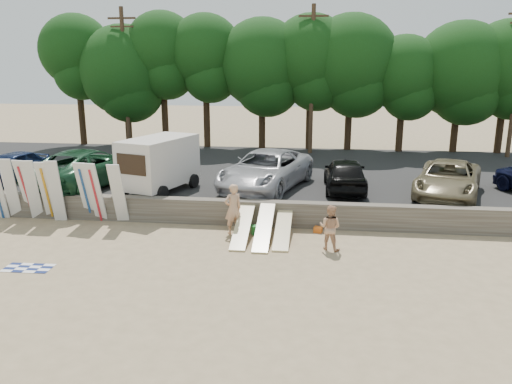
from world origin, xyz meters
TOP-DOWN VIEW (x-y plane):
  - ground at (0.00, 0.00)m, footprint 120.00×120.00m
  - seawall at (0.00, 3.00)m, footprint 44.00×0.50m
  - parking_lot at (0.00, 10.50)m, footprint 44.00×14.50m
  - treeline at (0.58, 17.57)m, footprint 33.07×6.11m
  - utility_poles at (2.00, 16.00)m, footprint 25.80×0.26m
  - box_trailer at (-4.42, 5.13)m, footprint 3.00×4.16m
  - car_0 at (-12.13, 6.16)m, footprint 2.38×4.44m
  - car_1 at (-8.13, 5.80)m, footprint 3.90×6.65m
  - car_2 at (0.18, 6.25)m, footprint 4.47×6.71m
  - car_3 at (3.73, 6.30)m, footprint 1.86×4.44m
  - car_4 at (8.06, 5.90)m, footprint 4.00×5.84m
  - surfboard_upright_1 at (-9.88, 2.57)m, footprint 0.56×0.61m
  - surfboard_upright_2 at (-9.24, 2.61)m, footprint 0.59×0.77m
  - surfboard_upright_3 at (-8.90, 2.51)m, footprint 0.60×0.74m
  - surfboard_upright_4 at (-8.27, 2.49)m, footprint 0.58×0.83m
  - surfboard_upright_5 at (-7.84, 2.40)m, footprint 0.55×0.59m
  - surfboard_upright_6 at (-6.66, 2.55)m, footprint 0.55×0.82m
  - surfboard_upright_7 at (-6.20, 2.46)m, footprint 0.55×0.81m
  - surfboard_upright_8 at (-5.25, 2.42)m, footprint 0.51×0.81m
  - surfboard_low_0 at (-0.14, 1.44)m, footprint 0.56×2.89m
  - surfboard_low_1 at (0.65, 1.34)m, footprint 0.56×2.88m
  - surfboard_low_2 at (1.32, 1.60)m, footprint 0.56×2.93m
  - beachgoer_a at (-0.59, 1.92)m, footprint 0.83×0.77m
  - beachgoer_b at (2.99, 0.66)m, footprint 0.93×0.84m
  - cooler at (0.29, 1.96)m, footprint 0.46×0.42m
  - gear_bag at (2.60, 2.40)m, footprint 0.35×0.31m
  - beach_towel at (-6.41, -2.18)m, footprint 1.55×1.55m

SIDE VIEW (x-z plane):
  - ground at x=0.00m, z-range 0.00..0.00m
  - beach_towel at x=-6.41m, z-range 0.01..0.01m
  - gear_bag at x=2.60m, z-range 0.00..0.22m
  - cooler at x=0.29m, z-range 0.00..0.32m
  - parking_lot at x=0.00m, z-range 0.00..0.70m
  - surfboard_low_2 at x=1.32m, z-range 0.00..0.80m
  - surfboard_low_0 at x=-0.14m, z-range 0.00..0.94m
  - surfboard_low_1 at x=0.65m, z-range 0.00..0.99m
  - seawall at x=0.00m, z-range 0.00..1.00m
  - beachgoer_b at x=2.99m, z-range 0.00..1.58m
  - beachgoer_a at x=-0.59m, z-range 0.00..1.91m
  - surfboard_upright_8 at x=-5.25m, z-range 0.00..2.51m
  - surfboard_upright_4 at x=-8.27m, z-range 0.00..2.51m
  - surfboard_upright_6 at x=-6.66m, z-range 0.00..2.51m
  - surfboard_upright_7 at x=-6.20m, z-range 0.00..2.52m
  - surfboard_upright_2 at x=-9.24m, z-range 0.00..2.53m
  - surfboard_upright_3 at x=-8.90m, z-range 0.00..2.54m
  - surfboard_upright_1 at x=-9.88m, z-range 0.00..2.56m
  - surfboard_upright_5 at x=-7.84m, z-range 0.00..2.57m
  - car_0 at x=-12.13m, z-range 0.70..2.14m
  - car_4 at x=8.06m, z-range 0.70..2.18m
  - car_3 at x=3.73m, z-range 0.70..2.20m
  - car_2 at x=0.18m, z-range 0.70..2.41m
  - car_1 at x=-8.13m, z-range 0.70..2.44m
  - box_trailer at x=-4.42m, z-range 0.84..3.25m
  - utility_poles at x=2.00m, z-range 0.93..9.93m
  - treeline at x=0.58m, z-range 1.83..10.78m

